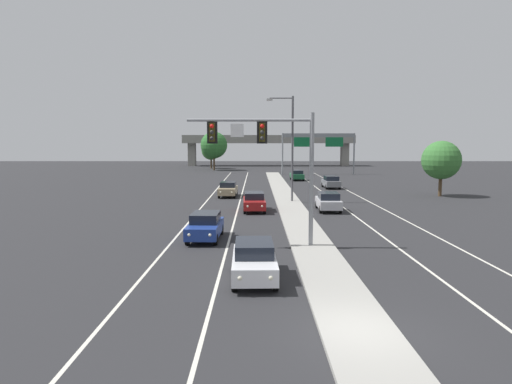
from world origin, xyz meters
TOP-DOWN VIEW (x-y plane):
  - ground_plane at (0.00, 0.00)m, footprint 260.00×260.00m
  - median_island at (0.00, 18.00)m, footprint 2.40×110.00m
  - lane_stripe_oncoming_center at (-4.70, 25.00)m, footprint 0.14×100.00m
  - lane_stripe_receding_center at (4.70, 25.00)m, footprint 0.14×100.00m
  - edge_stripe_left at (-8.00, 25.00)m, footprint 0.14×100.00m
  - edge_stripe_right at (8.00, 25.00)m, footprint 0.14×100.00m
  - overhead_signal_mast at (-2.25, 11.31)m, footprint 6.82×0.44m
  - street_lamp_median at (0.16, 30.30)m, footprint 2.58×0.28m
  - car_oncoming_white at (-3.18, 5.52)m, footprint 1.90×4.50m
  - car_oncoming_blue at (-6.14, 13.45)m, footprint 1.93×4.51m
  - car_oncoming_red at (-3.27, 24.73)m, footprint 1.93×4.51m
  - car_oncoming_tan at (-6.11, 35.05)m, footprint 1.92×4.51m
  - car_receding_silver at (3.03, 24.85)m, footprint 1.92×4.51m
  - car_receding_grey at (6.41, 44.02)m, footprint 1.89×4.50m
  - car_receding_green at (3.21, 56.32)m, footprint 1.92×4.51m
  - highway_sign_gantry at (8.20, 69.18)m, footprint 13.28×0.42m
  - overpass_bridge at (0.00, 100.70)m, footprint 42.40×6.40m
  - tree_far_left_b at (-13.22, 88.84)m, footprint 4.34×4.34m
  - tree_far_left_a at (-11.92, 81.93)m, footprint 5.60×5.60m
  - tree_far_right_b at (16.77, 35.39)m, footprint 4.12×4.12m

SIDE VIEW (x-z plane):
  - ground_plane at x=0.00m, z-range 0.00..0.00m
  - lane_stripe_oncoming_center at x=-4.70m, z-range 0.00..0.01m
  - lane_stripe_receding_center at x=4.70m, z-range 0.00..0.01m
  - edge_stripe_left at x=-8.00m, z-range 0.00..0.01m
  - edge_stripe_right at x=8.00m, z-range 0.00..0.01m
  - median_island at x=0.00m, z-range 0.00..0.15m
  - car_oncoming_white at x=-3.18m, z-range 0.03..1.61m
  - car_oncoming_blue at x=-6.14m, z-range 0.03..1.61m
  - car_oncoming_red at x=-3.27m, z-range 0.03..1.61m
  - car_oncoming_tan at x=-6.11m, z-range 0.03..1.61m
  - car_receding_silver at x=3.03m, z-range 0.03..1.61m
  - car_receding_grey at x=6.41m, z-range 0.03..1.61m
  - car_receding_green at x=3.21m, z-range 0.03..1.61m
  - tree_far_right_b at x=16.77m, z-range 0.91..6.88m
  - tree_far_left_b at x=-13.22m, z-range 0.96..7.24m
  - tree_far_left_a at x=-11.92m, z-range 1.24..9.34m
  - overhead_signal_mast at x=-2.25m, z-range 1.71..8.91m
  - overpass_bridge at x=0.00m, z-range 1.96..9.61m
  - street_lamp_median at x=0.16m, z-range 0.79..10.79m
  - highway_sign_gantry at x=8.20m, z-range 2.41..9.91m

